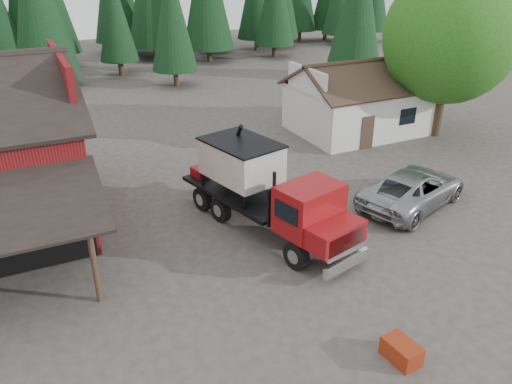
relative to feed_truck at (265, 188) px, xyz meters
name	(u,v)px	position (x,y,z in m)	size (l,w,h in m)	color
ground	(274,290)	(-1.66, -4.03, -1.91)	(120.00, 120.00, 0.00)	#423A34
farmhouse	(358,106)	(11.34, 8.97, -0.24)	(8.60, 6.42, 4.65)	silver
deciduous_tree	(450,41)	(15.35, 5.94, 4.00)	(8.00, 8.00, 10.20)	#382619
conifer_backdrop	(85,66)	(-1.66, 37.97, -1.91)	(76.00, 16.00, 16.00)	black
near_pine_b	(172,16)	(4.34, 25.97, 3.98)	(3.96, 3.96, 10.40)	#382619
feed_truck	(265,188)	(0.00, 0.00, 0.00)	(4.52, 9.36, 4.08)	black
silver_car	(413,188)	(7.17, -1.03, -1.06)	(2.82, 6.11, 1.70)	#A0A3A8
equip_box	(401,351)	(0.12, -8.54, -1.61)	(0.70, 1.10, 0.60)	maroon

